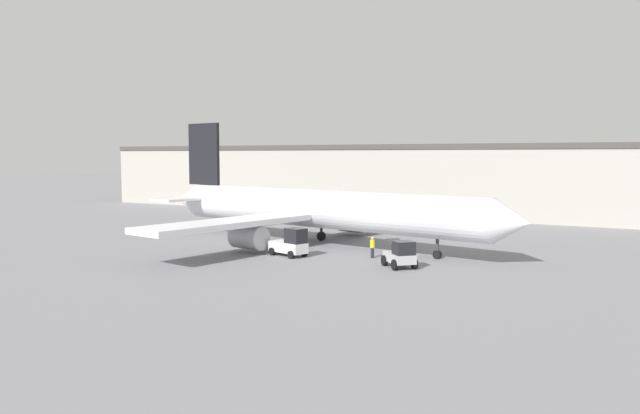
{
  "coord_description": "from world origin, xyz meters",
  "views": [
    {
      "loc": [
        29.06,
        -50.99,
        8.55
      ],
      "look_at": [
        0.0,
        0.0,
        3.62
      ],
      "focal_mm": 35.0,
      "sensor_mm": 36.0,
      "label": 1
    }
  ],
  "objects_px": {
    "airplane": "(311,209)",
    "belt_loader_truck": "(400,255)",
    "baggage_tug": "(291,244)",
    "ground_crew_worker": "(372,247)"
  },
  "relations": [
    {
      "from": "airplane",
      "to": "belt_loader_truck",
      "type": "relative_size",
      "value": 12.49
    },
    {
      "from": "ground_crew_worker",
      "to": "baggage_tug",
      "type": "relative_size",
      "value": 0.47
    },
    {
      "from": "belt_loader_truck",
      "to": "baggage_tug",
      "type": "bearing_deg",
      "value": -138.86
    },
    {
      "from": "ground_crew_worker",
      "to": "baggage_tug",
      "type": "distance_m",
      "value": 6.86
    },
    {
      "from": "ground_crew_worker",
      "to": "baggage_tug",
      "type": "height_order",
      "value": "baggage_tug"
    },
    {
      "from": "ground_crew_worker",
      "to": "belt_loader_truck",
      "type": "height_order",
      "value": "belt_loader_truck"
    },
    {
      "from": "airplane",
      "to": "baggage_tug",
      "type": "height_order",
      "value": "airplane"
    },
    {
      "from": "airplane",
      "to": "baggage_tug",
      "type": "bearing_deg",
      "value": -63.31
    },
    {
      "from": "airplane",
      "to": "belt_loader_truck",
      "type": "distance_m",
      "value": 14.71
    },
    {
      "from": "airplane",
      "to": "ground_crew_worker",
      "type": "distance_m",
      "value": 9.95
    }
  ]
}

